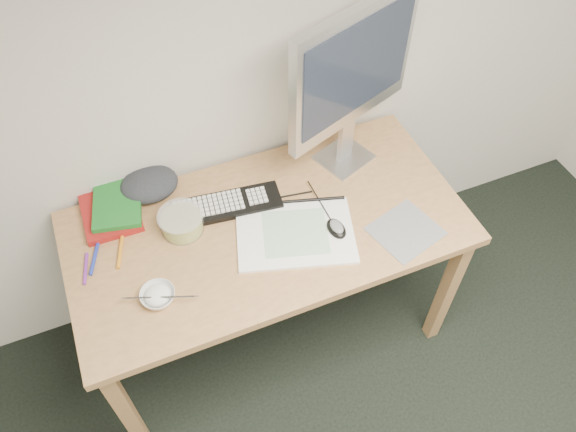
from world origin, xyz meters
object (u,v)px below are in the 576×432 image
desk (268,239)px  monitor (353,73)px  rice_bowl (158,296)px  keyboard (227,205)px  sketchpad (295,233)px

desk → monitor: (0.39, 0.20, 0.49)m
monitor → rice_bowl: bearing=-177.8°
desk → rice_bowl: (-0.43, -0.15, 0.10)m
desk → keyboard: 0.19m
keyboard → rice_bowl: size_ratio=3.51×
desk → monitor: size_ratio=2.17×
rice_bowl → sketchpad: bearing=8.0°
sketchpad → keyboard: size_ratio=1.02×
sketchpad → rice_bowl: (-0.50, -0.07, 0.01)m
keyboard → rice_bowl: (-0.32, -0.28, 0.01)m
desk → monitor: bearing=26.5°
keyboard → monitor: size_ratio=0.61×
keyboard → desk: bearing=-44.0°
keyboard → rice_bowl: 0.43m
keyboard → monitor: (0.50, 0.06, 0.39)m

